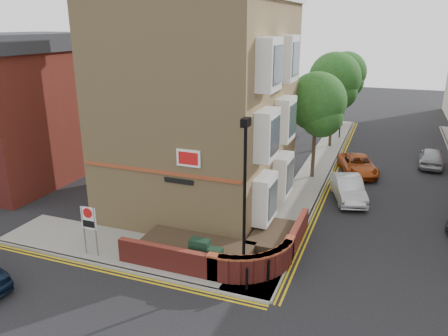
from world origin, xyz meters
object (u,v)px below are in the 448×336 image
Objects in this scene: lamppost at (245,200)px; zone_sign at (89,222)px; utility_cabinet_large at (200,253)px; silver_car_near at (348,188)px.

lamppost reaches higher than zone_sign.
silver_car_near is (4.84, 9.75, -0.04)m from utility_cabinet_large.
silver_car_near is at bearing 73.39° from lamppost.
zone_sign is (-6.60, -0.70, -1.70)m from lamppost.
lamppost reaches higher than utility_cabinet_large.
zone_sign is 0.54× the size of silver_car_near.
lamppost is 10.62m from silver_car_near.
utility_cabinet_large is at bearing -133.33° from silver_car_near.
silver_car_near is at bearing 63.61° from utility_cabinet_large.
zone_sign is at bearing -173.93° from lamppost.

